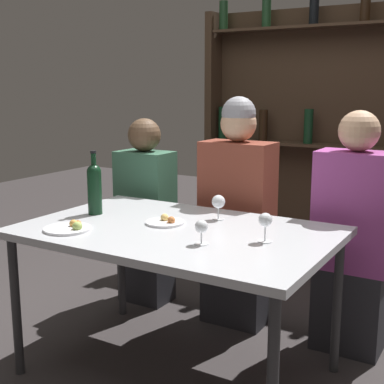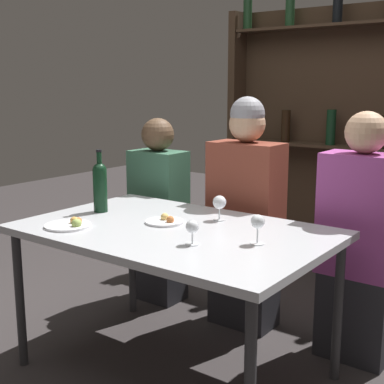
% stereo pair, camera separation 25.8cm
% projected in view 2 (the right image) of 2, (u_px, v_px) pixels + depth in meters
% --- Properties ---
extents(ground_plane, '(10.00, 10.00, 0.00)m').
position_uv_depth(ground_plane, '(175.00, 371.00, 2.64)').
color(ground_plane, '#332D2D').
extents(dining_table, '(1.44, 0.93, 0.73)m').
position_uv_depth(dining_table, '(174.00, 239.00, 2.51)').
color(dining_table, '#B7BABF').
rests_on(dining_table, ground_plane).
extents(wine_rack_wall, '(1.68, 0.21, 2.06)m').
position_uv_depth(wine_rack_wall, '(334.00, 132.00, 3.92)').
color(wine_rack_wall, '#38281C').
rests_on(wine_rack_wall, ground_plane).
extents(wine_bottle, '(0.07, 0.07, 0.33)m').
position_uv_depth(wine_bottle, '(100.00, 185.00, 2.80)').
color(wine_bottle, black).
rests_on(wine_bottle, dining_table).
extents(wine_glass_0, '(0.06, 0.06, 0.11)m').
position_uv_depth(wine_glass_0, '(192.00, 228.00, 2.23)').
color(wine_glass_0, silver).
rests_on(wine_glass_0, dining_table).
extents(wine_glass_1, '(0.07, 0.07, 0.12)m').
position_uv_depth(wine_glass_1, '(219.00, 203.00, 2.63)').
color(wine_glass_1, silver).
rests_on(wine_glass_1, dining_table).
extents(wine_glass_2, '(0.06, 0.06, 0.13)m').
position_uv_depth(wine_glass_2, '(258.00, 223.00, 2.23)').
color(wine_glass_2, silver).
rests_on(wine_glass_2, dining_table).
extents(food_plate_0, '(0.22, 0.22, 0.05)m').
position_uv_depth(food_plate_0, '(70.00, 225.00, 2.52)').
color(food_plate_0, white).
rests_on(food_plate_0, dining_table).
extents(food_plate_1, '(0.19, 0.19, 0.04)m').
position_uv_depth(food_plate_1, '(165.00, 221.00, 2.59)').
color(food_plate_1, white).
rests_on(food_plate_1, dining_table).
extents(seated_person_left, '(0.35, 0.22, 1.19)m').
position_uv_depth(seated_person_left, '(159.00, 215.00, 3.44)').
color(seated_person_left, '#26262B').
rests_on(seated_person_left, ground_plane).
extents(seated_person_center, '(0.41, 0.22, 1.33)m').
position_uv_depth(seated_person_center, '(245.00, 218.00, 3.05)').
color(seated_person_center, '#26262B').
rests_on(seated_person_center, ground_plane).
extents(seated_person_right, '(0.39, 0.22, 1.27)m').
position_uv_depth(seated_person_right, '(359.00, 246.00, 2.67)').
color(seated_person_right, '#26262B').
rests_on(seated_person_right, ground_plane).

